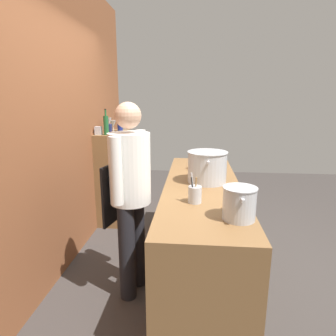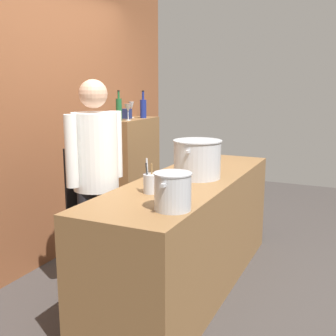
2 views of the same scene
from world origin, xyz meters
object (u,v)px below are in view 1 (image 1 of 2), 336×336
object	(u,v)px
wine_glass_wide	(109,122)
spice_tin_silver	(98,131)
wine_bottle_green	(106,125)
stockpot_large	(207,167)
utensil_crock	(195,194)
wine_glass_tall	(113,124)
chef	(130,188)
stockpot_small	(239,203)
butter_jar	(193,166)
spice_tin_navy	(108,128)
wine_bottle_cobalt	(120,123)

from	to	relation	value
wine_glass_wide	spice_tin_silver	size ratio (longest dim) A/B	1.83
wine_bottle_green	spice_tin_silver	size ratio (longest dim) A/B	3.16
stockpot_large	utensil_crock	size ratio (longest dim) A/B	1.82
spice_tin_silver	wine_glass_tall	bearing A→B (deg)	-70.36
chef	stockpot_small	bearing A→B (deg)	77.48
stockpot_large	spice_tin_silver	world-z (taller)	spice_tin_silver
chef	stockpot_small	distance (m)	0.93
chef	spice_tin_silver	size ratio (longest dim) A/B	16.31
butter_jar	spice_tin_silver	xyz separation A→B (m)	(0.34, 1.20, 0.35)
wine_glass_tall	spice_tin_silver	world-z (taller)	wine_glass_tall
stockpot_large	spice_tin_navy	bearing A→B (deg)	49.22
chef	wine_glass_tall	bearing A→B (deg)	-145.64
stockpot_small	wine_glass_tall	distance (m)	2.26
wine_bottle_green	spice_tin_navy	xyz separation A→B (m)	(0.26, 0.05, -0.07)
spice_tin_navy	stockpot_small	bearing A→B (deg)	-143.37
chef	spice_tin_silver	bearing A→B (deg)	-138.35
wine_glass_wide	wine_glass_tall	bearing A→B (deg)	-155.88
stockpot_large	butter_jar	xyz separation A→B (m)	(0.52, 0.14, -0.12)
wine_glass_wide	spice_tin_navy	distance (m)	0.16
wine_glass_wide	spice_tin_silver	world-z (taller)	wine_glass_wide
stockpot_large	wine_glass_tall	xyz separation A→B (m)	(0.92, 1.16, 0.31)
wine_bottle_cobalt	wine_glass_tall	size ratio (longest dim) A/B	1.78
butter_jar	wine_glass_wide	world-z (taller)	wine_glass_wide
stockpot_large	butter_jar	size ratio (longest dim) A/B	4.82
butter_jar	wine_bottle_cobalt	world-z (taller)	wine_bottle_cobalt
wine_bottle_cobalt	wine_bottle_green	bearing A→B (deg)	170.80
stockpot_large	wine_bottle_cobalt	distance (m)	1.75
utensil_crock	wine_bottle_green	bearing A→B (deg)	38.11
stockpot_small	wine_bottle_green	xyz separation A→B (m)	(1.71, 1.41, 0.35)
wine_bottle_green	wine_glass_wide	world-z (taller)	wine_bottle_green
stockpot_small	utensil_crock	xyz separation A→B (m)	(0.29, 0.29, -0.04)
spice_tin_navy	utensil_crock	bearing A→B (deg)	-145.15
wine_bottle_green	stockpot_large	bearing A→B (deg)	-124.68
stockpot_small	wine_glass_tall	size ratio (longest dim) A/B	1.64
chef	spice_tin_navy	xyz separation A→B (m)	(1.55, 0.63, 0.33)
chef	wine_glass_tall	xyz separation A→B (m)	(1.37, 0.51, 0.40)
stockpot_small	wine_glass_wide	size ratio (longest dim) A/B	1.56
chef	spice_tin_navy	bearing A→B (deg)	-143.87
stockpot_small	wine_bottle_green	bearing A→B (deg)	39.48
stockpot_large	stockpot_small	world-z (taller)	stockpot_large
spice_tin_silver	butter_jar	bearing A→B (deg)	-105.86
stockpot_small	spice_tin_silver	xyz separation A→B (m)	(1.72, 1.51, 0.27)
wine_glass_wide	spice_tin_navy	bearing A→B (deg)	-170.74
spice_tin_navy	stockpot_large	bearing A→B (deg)	-130.78
stockpot_large	stockpot_small	bearing A→B (deg)	-168.31
stockpot_large	wine_glass_tall	distance (m)	1.52
butter_jar	wine_bottle_green	size ratio (longest dim) A/B	0.28
wine_glass_tall	spice_tin_silver	xyz separation A→B (m)	(-0.06, 0.18, -0.08)
wine_bottle_cobalt	stockpot_large	bearing A→B (deg)	-137.58
chef	wine_bottle_green	xyz separation A→B (m)	(1.30, 0.58, 0.39)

